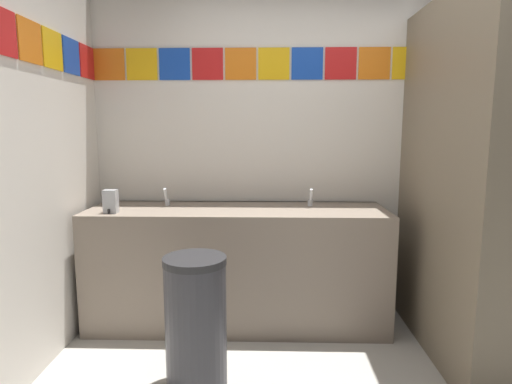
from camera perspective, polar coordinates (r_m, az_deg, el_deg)
name	(u,v)px	position (r m, az deg, el deg)	size (l,w,h in m)	color
wall_back	(338,129)	(3.43, 10.87, 8.29)	(3.78, 0.09, 2.87)	silver
vanity_counter	(238,265)	(3.21, -2.45, -9.68)	(2.15, 0.62, 0.87)	gray
faucet_left	(167,199)	(3.26, -11.85, -0.90)	(0.04, 0.10, 0.14)	silver
faucet_right	(311,199)	(3.19, 7.29, -1.00)	(0.04, 0.10, 0.14)	silver
soap_dispenser	(111,202)	(3.09, -18.82, -1.21)	(0.09, 0.09, 0.16)	#B7BABF
stall_divider	(483,186)	(2.75, 27.98, 0.74)	(0.92, 1.32, 2.24)	#726651
toilet	(481,288)	(3.55, 27.85, -11.25)	(0.39, 0.49, 0.74)	white
trash_bin	(196,322)	(2.50, -8.01, -16.84)	(0.35, 0.35, 0.75)	#333338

